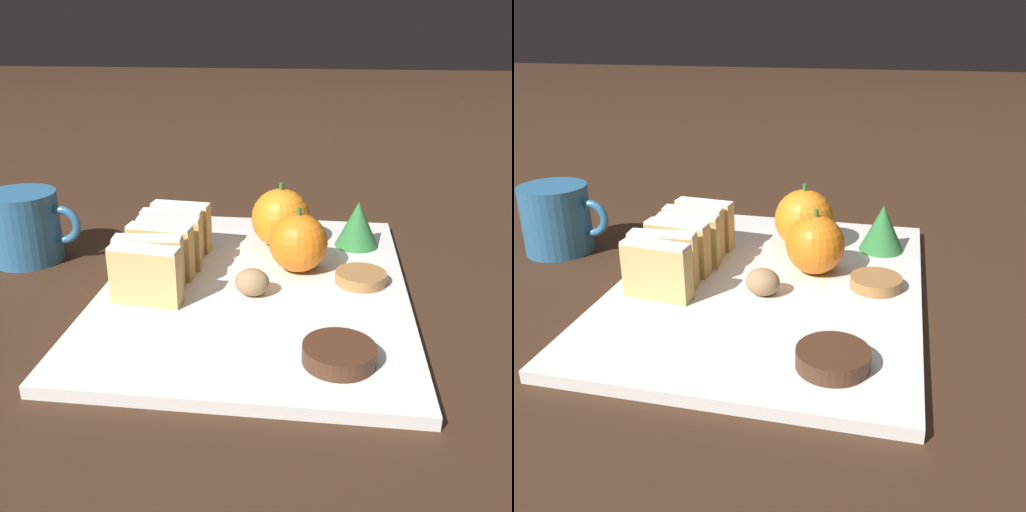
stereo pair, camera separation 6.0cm
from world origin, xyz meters
TOP-DOWN VIEW (x-y plane):
  - ground_plane at (0.00, 0.00)m, footprint 6.00×6.00m
  - serving_platter at (0.00, 0.00)m, footprint 0.32×0.42m
  - stollen_slice_front at (-0.10, -0.06)m, footprint 0.07×0.03m
  - stollen_slice_second at (-0.11, -0.03)m, footprint 0.07×0.03m
  - stollen_slice_third at (-0.10, -0.00)m, footprint 0.07×0.03m
  - stollen_slice_fourth at (-0.10, 0.02)m, footprint 0.07×0.03m
  - stollen_slice_fifth at (-0.10, 0.05)m, footprint 0.07×0.02m
  - stollen_slice_sixth at (-0.10, 0.08)m, footprint 0.07×0.03m
  - orange_near at (0.02, 0.11)m, footprint 0.07×0.07m
  - orange_far at (0.04, 0.04)m, footprint 0.07×0.07m
  - walnut at (0.00, -0.03)m, footprint 0.04×0.03m
  - chocolate_cookie at (0.09, -0.15)m, footprint 0.06×0.06m
  - gingerbread_cookie at (0.11, 0.01)m, footprint 0.05×0.05m
  - evergreen_sprig at (0.11, 0.12)m, footprint 0.05×0.05m
  - coffee_mug at (-0.29, 0.06)m, footprint 0.11×0.08m

SIDE VIEW (x-z plane):
  - ground_plane at x=0.00m, z-range 0.00..0.00m
  - serving_platter at x=0.00m, z-range 0.00..0.01m
  - gingerbread_cookie at x=0.11m, z-range 0.01..0.02m
  - chocolate_cookie at x=0.09m, z-range 0.01..0.03m
  - walnut at x=0.00m, z-range 0.01..0.04m
  - evergreen_sprig at x=0.11m, z-range 0.01..0.07m
  - stollen_slice_front at x=-0.10m, z-range 0.01..0.07m
  - stollen_slice_second at x=-0.11m, z-range 0.01..0.07m
  - stollen_slice_third at x=-0.10m, z-range 0.01..0.07m
  - stollen_slice_fourth at x=-0.10m, z-range 0.01..0.07m
  - stollen_slice_fifth at x=-0.10m, z-range 0.01..0.07m
  - stollen_slice_sixth at x=-0.10m, z-range 0.01..0.07m
  - coffee_mug at x=-0.29m, z-range 0.00..0.09m
  - orange_far at x=0.04m, z-range 0.01..0.08m
  - orange_near at x=0.02m, z-range 0.01..0.09m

